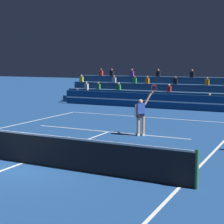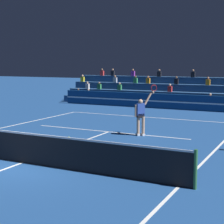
{
  "view_description": "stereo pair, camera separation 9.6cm",
  "coord_description": "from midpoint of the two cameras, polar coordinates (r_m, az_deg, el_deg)",
  "views": [
    {
      "loc": [
        8.26,
        -9.75,
        3.41
      ],
      "look_at": [
        0.53,
        5.75,
        1.1
      ],
      "focal_mm": 60.0,
      "sensor_mm": 36.0,
      "label": 1
    },
    {
      "loc": [
        8.35,
        -9.71,
        3.41
      ],
      "look_at": [
        0.53,
        5.75,
        1.1
      ],
      "focal_mm": 60.0,
      "sensor_mm": 36.0,
      "label": 2
    }
  ],
  "objects": [
    {
      "name": "tennis_ball",
      "position": [
        17.08,
        -6.75,
        -3.86
      ],
      "size": [
        0.07,
        0.07,
        0.07
      ],
      "primitive_type": "sphere",
      "color": "#C6DB33",
      "rests_on": "ground"
    },
    {
      "name": "court_lines",
      "position": [
        13.24,
        -13.6,
        -7.53
      ],
      "size": [
        11.1,
        23.9,
        0.01
      ],
      "color": "white",
      "rests_on": "ground"
    },
    {
      "name": "sponsor_banner_wall",
      "position": [
        27.65,
        8.9,
        1.57
      ],
      "size": [
        18.0,
        0.26,
        1.1
      ],
      "color": "navy",
      "rests_on": "ground"
    },
    {
      "name": "bleacher_stand",
      "position": [
        30.65,
        10.69,
        2.64
      ],
      "size": [
        19.99,
        3.8,
        2.83
      ],
      "color": "navy",
      "rests_on": "ground"
    },
    {
      "name": "ground_plane",
      "position": [
        13.24,
        -13.6,
        -7.55
      ],
      "size": [
        120.0,
        120.0,
        0.0
      ],
      "primitive_type": "plane",
      "color": "navy"
    },
    {
      "name": "tennis_player",
      "position": [
        17.44,
        4.28,
        -0.42
      ],
      "size": [
        0.87,
        0.86,
        2.43
      ],
      "color": "tan",
      "rests_on": "ground"
    },
    {
      "name": "tennis_net",
      "position": [
        13.11,
        -13.67,
        -5.25
      ],
      "size": [
        12.0,
        0.1,
        1.1
      ],
      "color": "#2D6B38",
      "rests_on": "ground"
    }
  ]
}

